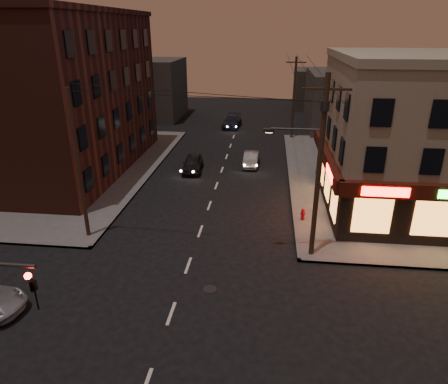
# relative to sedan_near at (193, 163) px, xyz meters

# --- Properties ---
(ground) EXTENTS (120.00, 120.00, 0.00)m
(ground) POSITION_rel_sedan_near_xyz_m (2.60, -19.44, -0.71)
(ground) COLOR black
(ground) RESTS_ON ground
(sidewalk_ne) EXTENTS (24.00, 28.00, 0.15)m
(sidewalk_ne) POSITION_rel_sedan_near_xyz_m (20.60, -0.44, -0.64)
(sidewalk_ne) COLOR #514F4C
(sidewalk_ne) RESTS_ON ground
(sidewalk_nw) EXTENTS (24.00, 28.00, 0.15)m
(sidewalk_nw) POSITION_rel_sedan_near_xyz_m (-15.40, -0.44, -0.64)
(sidewalk_nw) COLOR #514F4C
(sidewalk_nw) RESTS_ON ground
(pizza_building) EXTENTS (15.85, 12.85, 10.50)m
(pizza_building) POSITION_rel_sedan_near_xyz_m (18.53, -6.01, 4.63)
(pizza_building) COLOR gray
(pizza_building) RESTS_ON sidewalk_ne
(brick_apartment) EXTENTS (12.00, 20.00, 13.00)m
(brick_apartment) POSITION_rel_sedan_near_xyz_m (-11.90, -0.44, 5.94)
(brick_apartment) COLOR #4A2018
(brick_apartment) RESTS_ON sidewalk_nw
(bg_building_ne_a) EXTENTS (10.00, 12.00, 7.00)m
(bg_building_ne_a) POSITION_rel_sedan_near_xyz_m (16.60, 18.56, 2.79)
(bg_building_ne_a) COLOR #3F3D3A
(bg_building_ne_a) RESTS_ON ground
(bg_building_nw) EXTENTS (9.00, 10.00, 8.00)m
(bg_building_nw) POSITION_rel_sedan_near_xyz_m (-10.40, 22.56, 3.29)
(bg_building_nw) COLOR #3F3D3A
(bg_building_nw) RESTS_ON ground
(bg_building_ne_b) EXTENTS (8.00, 8.00, 6.00)m
(bg_building_ne_b) POSITION_rel_sedan_near_xyz_m (14.60, 32.56, 2.29)
(bg_building_ne_b) COLOR #3F3D3A
(bg_building_ne_b) RESTS_ON ground
(utility_pole_main) EXTENTS (4.20, 0.44, 10.00)m
(utility_pole_main) POSITION_rel_sedan_near_xyz_m (9.29, -13.64, 5.05)
(utility_pole_main) COLOR #382619
(utility_pole_main) RESTS_ON sidewalk_ne
(utility_pole_far) EXTENTS (0.26, 0.26, 9.00)m
(utility_pole_far) POSITION_rel_sedan_near_xyz_m (9.40, 12.56, 3.94)
(utility_pole_far) COLOR #382619
(utility_pole_far) RESTS_ON sidewalk_ne
(utility_pole_west) EXTENTS (0.24, 0.24, 9.00)m
(utility_pole_west) POSITION_rel_sedan_near_xyz_m (-4.20, -12.94, 3.94)
(utility_pole_west) COLOR #382619
(utility_pole_west) RESTS_ON sidewalk_nw
(sedan_near) EXTENTS (1.97, 4.29, 1.42)m
(sedan_near) POSITION_rel_sedan_near_xyz_m (0.00, 0.00, 0.00)
(sedan_near) COLOR black
(sedan_near) RESTS_ON ground
(sedan_mid) EXTENTS (1.43, 3.87, 1.26)m
(sedan_mid) POSITION_rel_sedan_near_xyz_m (5.18, 2.10, -0.08)
(sedan_mid) COLOR #65625E
(sedan_mid) RESTS_ON ground
(sedan_far) EXTENTS (2.43, 5.18, 1.46)m
(sedan_far) POSITION_rel_sedan_near_xyz_m (1.94, 17.39, 0.02)
(sedan_far) COLOR #181C30
(sedan_far) RESTS_ON ground
(fire_hydrant) EXTENTS (0.35, 0.35, 0.82)m
(fire_hydrant) POSITION_rel_sedan_near_xyz_m (9.21, -9.34, -0.11)
(fire_hydrant) COLOR maroon
(fire_hydrant) RESTS_ON sidewalk_ne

